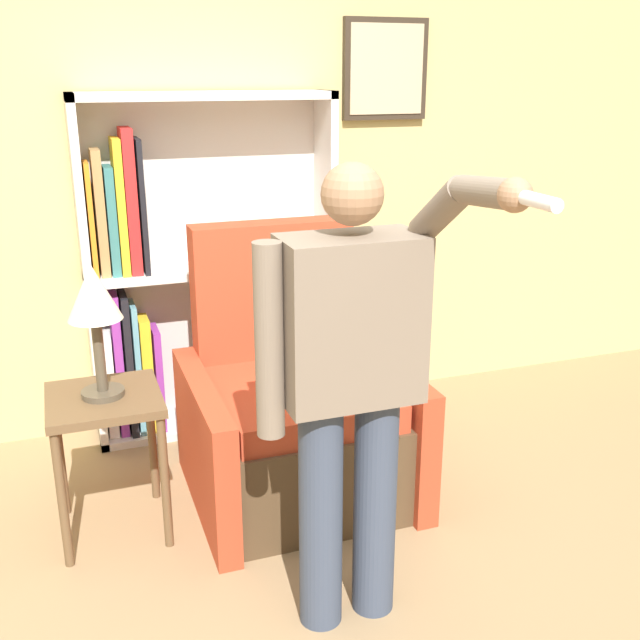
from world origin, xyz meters
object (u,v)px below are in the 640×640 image
Objects in this scene: armchair at (293,414)px; table_lamp at (94,302)px; bookcase at (182,277)px; person_standing at (351,378)px; side_table at (106,420)px.

armchair reaches higher than table_lamp.
armchair is at bearing -66.08° from bookcase.
table_lamp is at bearing 131.81° from person_standing.
bookcase is 0.98m from armchair.
armchair is (0.35, -0.78, -0.48)m from bookcase.
person_standing reaches higher than armchair.
person_standing is at bearing -48.19° from table_lamp.
side_table is at bearing 90.00° from table_lamp.
armchair is 1.05m from table_lamp.
bookcase is 2.85× the size of side_table.
bookcase reaches higher than table_lamp.
person_standing is (-0.09, -0.91, 0.55)m from armchair.
bookcase reaches higher than side_table.
side_table is (-0.74, 0.82, -0.41)m from person_standing.
armchair is 0.74× the size of person_standing.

